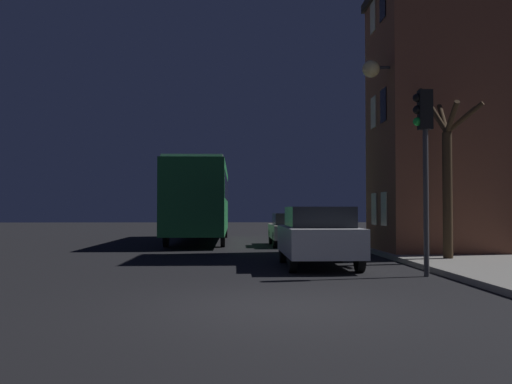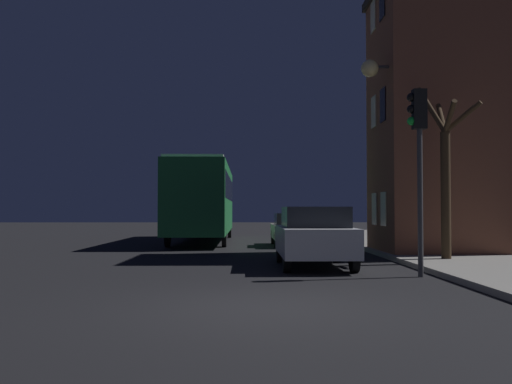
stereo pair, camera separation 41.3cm
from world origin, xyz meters
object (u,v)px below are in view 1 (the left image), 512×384
object	(u,v)px
traffic_light	(424,142)
car_near_lane	(318,235)
bare_tree	(448,169)
car_mid_lane	(293,228)
bus	(200,196)
streetlamp	(383,105)

from	to	relation	value
traffic_light	car_near_lane	distance (m)	3.78
traffic_light	bare_tree	xyz separation A→B (m)	(1.76, 3.20, -0.38)
bare_tree	traffic_light	bearing A→B (deg)	-118.74
bare_tree	car_mid_lane	bearing A→B (deg)	114.70
bus	car_mid_lane	distance (m)	5.39
car_near_lane	bare_tree	bearing A→B (deg)	14.09
traffic_light	bus	bearing A→B (deg)	112.47
bus	car_mid_lane	size ratio (longest dim) A/B	3.02
bare_tree	car_mid_lane	size ratio (longest dim) A/B	1.27
car_near_lane	traffic_light	bearing A→B (deg)	-46.85
bus	car_near_lane	bearing A→B (deg)	-72.45
traffic_light	car_mid_lane	xyz separation A→B (m)	(-1.84, 11.01, -2.31)
traffic_light	bus	xyz separation A→B (m)	(-5.90, 14.26, -0.89)
traffic_light	car_near_lane	xyz separation A→B (m)	(-2.10, 2.24, -2.21)
streetlamp	traffic_light	bearing A→B (deg)	-94.48
traffic_light	car_mid_lane	world-z (taller)	traffic_light
traffic_light	bus	size ratio (longest dim) A/B	0.36
traffic_light	car_mid_lane	size ratio (longest dim) A/B	1.08
car_near_lane	car_mid_lane	world-z (taller)	car_near_lane
streetlamp	bare_tree	distance (m)	3.13
bare_tree	bus	bearing A→B (deg)	124.69
traffic_light	bus	distance (m)	15.46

